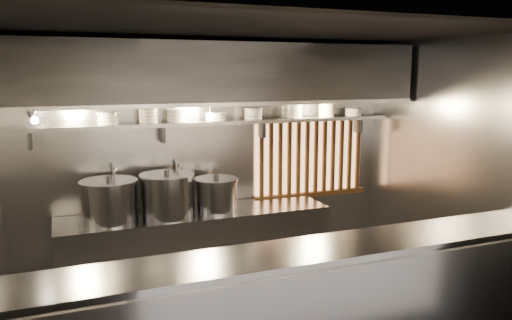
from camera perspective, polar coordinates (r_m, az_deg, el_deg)
ceiling at (r=4.47m, az=0.30°, el=14.61°), size 4.50×4.50×0.00m
wall_back at (r=5.96m, az=-5.07°, el=-0.12°), size 4.50×0.00×4.50m
wall_right at (r=5.78m, az=21.48°, el=-1.10°), size 0.00×3.00×3.00m
serving_counter at (r=4.04m, az=5.58°, el=-17.68°), size 4.50×0.56×1.13m
cooking_bench at (r=5.79m, az=-6.76°, el=-10.22°), size 3.00×0.70×0.90m
bowl_shelf at (r=5.73m, az=-4.63°, el=4.32°), size 4.40×0.34×0.04m
exhaust_hood at (r=5.49m, az=-4.03°, el=9.78°), size 4.40×0.81×0.65m
wood_screen at (r=6.41m, az=6.27°, el=0.37°), size 1.56×0.09×1.04m
faucet_left at (r=5.64m, az=-15.95°, el=-2.01°), size 0.04×0.30×0.50m
faucet_right at (r=5.74m, az=-8.99°, el=-1.54°), size 0.04×0.30×0.50m
heat_lamp at (r=5.01m, az=-24.33°, el=4.84°), size 0.25×0.35×0.20m
pendant_bulb at (r=5.58m, az=-5.27°, el=5.01°), size 0.09×0.09×0.19m
stock_pot_left at (r=5.48m, az=-10.08°, el=-3.97°), size 0.67×0.67×0.51m
stock_pot_mid at (r=5.42m, az=-16.40°, el=-4.50°), size 0.72×0.72×0.48m
stock_pot_right at (r=5.62m, az=-4.55°, el=-3.96°), size 0.64×0.64×0.42m
bowl_stack_0 at (r=5.50m, az=-16.54°, el=4.61°), size 0.24×0.24×0.13m
bowl_stack_1 at (r=5.55m, az=-12.20°, el=5.04°), size 0.22×0.22×0.17m
bowl_stack_2 at (r=5.61m, az=-9.05°, el=4.99°), size 0.22×0.22×0.13m
bowl_stack_3 at (r=5.72m, az=-4.63°, el=4.99°), size 0.25×0.25×0.09m
bowl_stack_4 at (r=5.87m, az=-0.32°, el=5.33°), size 0.22×0.22×0.13m
bowl_stack_5 at (r=6.07m, az=4.24°, el=5.63°), size 0.23×0.23×0.17m
bowl_stack_6 at (r=6.29m, az=8.05°, el=5.71°), size 0.21×0.21×0.17m
bowl_stack_7 at (r=6.49m, az=11.07°, el=5.41°), size 0.22×0.22×0.09m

